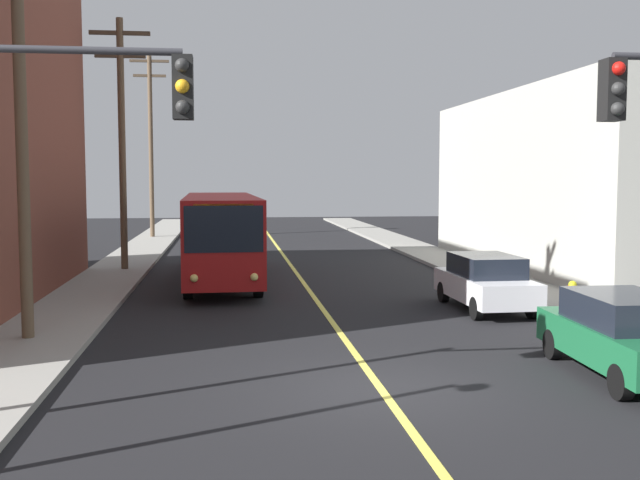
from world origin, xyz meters
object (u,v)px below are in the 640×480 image
(traffic_signal_left_corner, at_px, (56,151))
(parked_car_white, at_px, (486,281))
(utility_pole_near, at_px, (19,56))
(city_bus, at_px, (221,232))
(utility_pole_mid, at_px, (122,132))
(parked_car_green, at_px, (624,334))
(fire_hydrant, at_px, (572,295))
(utility_pole_far, at_px, (151,136))

(traffic_signal_left_corner, bearing_deg, parked_car_white, 41.37)
(parked_car_white, distance_m, utility_pole_near, 13.82)
(city_bus, relative_size, utility_pole_mid, 1.21)
(utility_pole_mid, bearing_deg, parked_car_green, -56.35)
(utility_pole_near, distance_m, fire_hydrant, 15.63)
(fire_hydrant, bearing_deg, utility_pole_mid, 140.24)
(parked_car_green, bearing_deg, fire_hydrant, 72.69)
(parked_car_white, relative_size, utility_pole_near, 0.37)
(parked_car_green, height_order, fire_hydrant, parked_car_green)
(parked_car_green, relative_size, utility_pole_far, 0.39)
(city_bus, height_order, parked_car_white, city_bus)
(parked_car_white, xyz_separation_m, traffic_signal_left_corner, (-10.14, -8.93, 3.46))
(city_bus, xyz_separation_m, parked_car_white, (7.76, -7.35, -0.98))
(utility_pole_near, relative_size, traffic_signal_left_corner, 1.99)
(parked_car_green, xyz_separation_m, utility_pole_near, (-12.32, 4.46, 5.80))
(fire_hydrant, bearing_deg, parked_car_green, -107.31)
(parked_car_green, distance_m, parked_car_white, 7.51)
(fire_hydrant, bearing_deg, traffic_signal_left_corner, -147.73)
(city_bus, bearing_deg, utility_pole_mid, 143.15)
(parked_car_white, relative_size, fire_hydrant, 5.27)
(city_bus, relative_size, parked_car_green, 2.74)
(utility_pole_mid, bearing_deg, utility_pole_near, -91.97)
(parked_car_green, distance_m, fire_hydrant, 6.62)
(parked_car_green, height_order, utility_pole_near, utility_pole_near)
(utility_pole_near, xyz_separation_m, utility_pole_far, (-0.05, 30.30, -0.19))
(utility_pole_mid, bearing_deg, utility_pole_far, 91.71)
(utility_pole_mid, xyz_separation_m, fire_hydrant, (13.83, -11.50, -5.12))
(utility_pole_near, bearing_deg, city_bus, 67.04)
(parked_car_white, distance_m, fire_hydrant, 2.44)
(parked_car_white, xyz_separation_m, fire_hydrant, (2.12, -1.19, -0.26))
(traffic_signal_left_corner, bearing_deg, utility_pole_near, 108.99)
(city_bus, distance_m, utility_pole_near, 12.28)
(utility_pole_mid, height_order, utility_pole_far, utility_pole_far)
(city_bus, xyz_separation_m, parked_car_green, (7.91, -14.86, -0.98))
(parked_car_green, xyz_separation_m, fire_hydrant, (1.97, 6.32, -0.26))
(utility_pole_far, relative_size, fire_hydrant, 13.74)
(fire_hydrant, bearing_deg, utility_pole_far, 116.74)
(parked_car_green, height_order, parked_car_white, same)
(utility_pole_near, xyz_separation_m, fire_hydrant, (14.29, 1.86, -6.06))
(parked_car_green, distance_m, traffic_signal_left_corner, 10.95)
(city_bus, xyz_separation_m, utility_pole_far, (-4.45, 19.90, 4.63))
(utility_pole_far, xyz_separation_m, traffic_signal_left_corner, (2.07, -36.19, -2.14))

